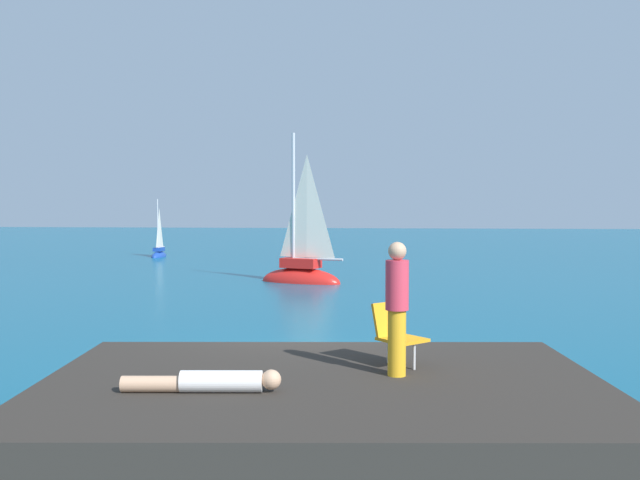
% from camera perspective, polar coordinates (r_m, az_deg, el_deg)
% --- Properties ---
extents(ground_plane, '(160.00, 160.00, 0.00)m').
position_cam_1_polar(ground_plane, '(12.47, -1.41, -10.50)').
color(ground_plane, '#0F5675').
extents(shore_ledge, '(7.07, 5.16, 0.82)m').
position_cam_1_polar(shore_ledge, '(8.54, 0.21, -13.94)').
color(shore_ledge, '#2D2823').
rests_on(shore_ledge, ground).
extents(boulder_seaward, '(0.93, 1.00, 0.60)m').
position_cam_1_polar(boulder_seaward, '(10.89, 7.91, -12.49)').
color(boulder_seaward, '#2D2C20').
rests_on(boulder_seaward, ground).
extents(boulder_inland, '(1.49, 1.54, 0.88)m').
position_cam_1_polar(boulder_inland, '(11.37, 10.60, -11.86)').
color(boulder_inland, '#302C1F').
rests_on(boulder_inland, ground).
extents(sailboat_near, '(3.42, 2.11, 6.17)m').
position_cam_1_polar(sailboat_near, '(26.25, -1.55, -2.76)').
color(sailboat_near, red).
rests_on(sailboat_near, ground).
extents(sailboat_far, '(0.69, 1.95, 3.60)m').
position_cam_1_polar(sailboat_far, '(40.57, -13.03, -1.08)').
color(sailboat_far, '#193D99').
rests_on(sailboat_far, ground).
extents(person_sunbather, '(1.76, 0.37, 0.25)m').
position_cam_1_polar(person_sunbather, '(7.92, -9.03, -11.39)').
color(person_sunbather, white).
rests_on(person_sunbather, shore_ledge).
extents(person_standing, '(0.28, 0.28, 1.62)m').
position_cam_1_polar(person_standing, '(8.47, 6.31, -5.27)').
color(person_standing, gold).
rests_on(person_standing, shore_ledge).
extents(beach_chair, '(0.76, 0.76, 0.80)m').
position_cam_1_polar(beach_chair, '(9.09, 6.24, -7.41)').
color(beach_chair, orange).
rests_on(beach_chair, shore_ledge).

